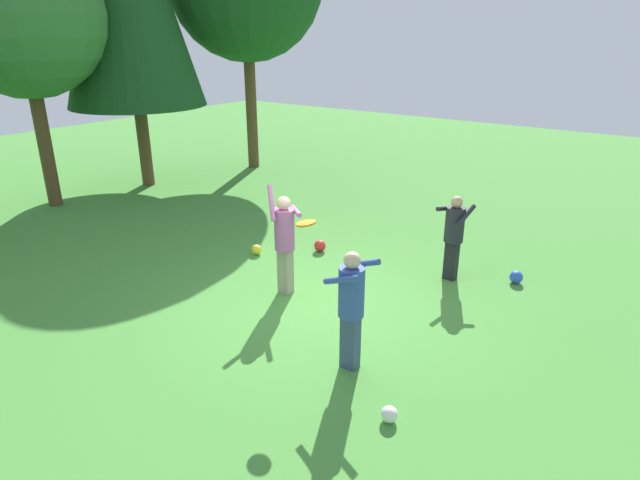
{
  "coord_description": "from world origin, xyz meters",
  "views": [
    {
      "loc": [
        -6.44,
        -4.71,
        4.25
      ],
      "look_at": [
        0.2,
        0.05,
        1.05
      ],
      "focal_mm": 30.14,
      "sensor_mm": 36.0,
      "label": 1
    }
  ],
  "objects": [
    {
      "name": "ground_plane",
      "position": [
        0.0,
        0.0,
        0.0
      ],
      "size": [
        40.0,
        40.0,
        0.0
      ],
      "primitive_type": "plane",
      "color": "#478C38"
    },
    {
      "name": "person_thrower",
      "position": [
        0.01,
        0.64,
        1.04
      ],
      "size": [
        0.69,
        0.69,
        1.92
      ],
      "rotation": [
        0.0,
        0.0,
        -2.28
      ],
      "color": "gray",
      "rests_on": "ground_plane"
    },
    {
      "name": "person_catcher",
      "position": [
        -1.2,
        -1.45,
        1.0
      ],
      "size": [
        0.54,
        0.62,
        1.68
      ],
      "rotation": [
        0.0,
        0.0,
        1.47
      ],
      "color": "#38476B",
      "rests_on": "ground_plane"
    },
    {
      "name": "person_bystander",
      "position": [
        2.19,
        -1.45,
        0.92
      ],
      "size": [
        0.63,
        0.59,
        1.57
      ],
      "rotation": [
        0.0,
        0.0,
        2.91
      ],
      "color": "black",
      "rests_on": "ground_plane"
    },
    {
      "name": "frisbee",
      "position": [
        -1.12,
        -0.67,
        1.87
      ],
      "size": [
        0.33,
        0.33,
        0.07
      ],
      "color": "orange"
    },
    {
      "name": "ball_yellow",
      "position": [
        0.98,
        2.19,
        0.1
      ],
      "size": [
        0.21,
        0.21,
        0.21
      ],
      "primitive_type": "sphere",
      "color": "yellow",
      "rests_on": "ground_plane"
    },
    {
      "name": "ball_white",
      "position": [
        -1.87,
        -2.42,
        0.1
      ],
      "size": [
        0.2,
        0.2,
        0.2
      ],
      "primitive_type": "sphere",
      "color": "white",
      "rests_on": "ground_plane"
    },
    {
      "name": "ball_red",
      "position": [
        1.86,
        1.24,
        0.12
      ],
      "size": [
        0.24,
        0.24,
        0.24
      ],
      "primitive_type": "sphere",
      "color": "red",
      "rests_on": "ground_plane"
    },
    {
      "name": "ball_blue",
      "position": [
        2.7,
        -2.5,
        0.12
      ],
      "size": [
        0.23,
        0.23,
        0.23
      ],
      "primitive_type": "sphere",
      "color": "blue",
      "rests_on": "ground_plane"
    },
    {
      "name": "tree_center",
      "position": [
        0.41,
        8.68,
        4.56
      ],
      "size": [
        3.79,
        3.79,
        6.48
      ],
      "color": "brown",
      "rests_on": "ground_plane"
    }
  ]
}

